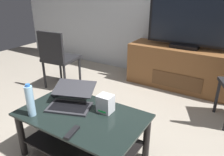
# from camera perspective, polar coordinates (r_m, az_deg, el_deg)

# --- Properties ---
(ground_plane) EXTENTS (7.68, 7.68, 0.00)m
(ground_plane) POSITION_cam_1_polar(r_m,az_deg,el_deg) (2.25, -5.32, -17.31)
(ground_plane) COLOR #9E9384
(coffee_table) EXTENTS (1.07, 0.65, 0.45)m
(coffee_table) POSITION_cam_1_polar(r_m,az_deg,el_deg) (1.98, -7.63, -12.80)
(coffee_table) COLOR black
(coffee_table) RESTS_ON ground
(media_cabinet) EXTENTS (1.60, 0.50, 0.62)m
(media_cabinet) POSITION_cam_1_polar(r_m,az_deg,el_deg) (3.45, 17.71, 2.55)
(media_cabinet) COLOR brown
(media_cabinet) RESTS_ON ground
(television) EXTENTS (1.11, 0.20, 0.71)m
(television) POSITION_cam_1_polar(r_m,az_deg,el_deg) (3.27, 19.01, 13.22)
(television) COLOR black
(television) RESTS_ON media_cabinet
(side_chair) EXTENTS (0.48, 0.48, 0.87)m
(side_chair) POSITION_cam_1_polar(r_m,az_deg,el_deg) (3.31, -14.02, 5.47)
(side_chair) COLOR black
(side_chair) RESTS_ON ground
(laptop) EXTENTS (0.48, 0.48, 0.17)m
(laptop) POSITION_cam_1_polar(r_m,az_deg,el_deg) (2.02, -10.52, -5.45)
(laptop) COLOR #333338
(laptop) RESTS_ON coffee_table
(router_box) EXTENTS (0.13, 0.11, 0.15)m
(router_box) POSITION_cam_1_polar(r_m,az_deg,el_deg) (1.88, -1.70, -6.66)
(router_box) COLOR silver
(router_box) RESTS_ON coffee_table
(water_bottle_near) EXTENTS (0.07, 0.07, 0.28)m
(water_bottle_near) POSITION_cam_1_polar(r_m,az_deg,el_deg) (1.92, -20.51, -5.56)
(water_bottle_near) COLOR #99C6E5
(water_bottle_near) RESTS_ON coffee_table
(cell_phone) EXTENTS (0.11, 0.16, 0.01)m
(cell_phone) POSITION_cam_1_polar(r_m,az_deg,el_deg) (2.26, -13.69, -4.08)
(cell_phone) COLOR black
(cell_phone) RESTS_ON coffee_table
(tv_remote) EXTENTS (0.07, 0.17, 0.02)m
(tv_remote) POSITION_cam_1_polar(r_m,az_deg,el_deg) (1.68, -10.36, -13.73)
(tv_remote) COLOR black
(tv_remote) RESTS_ON coffee_table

